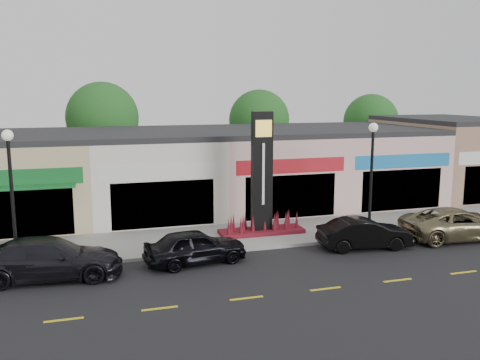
{
  "coord_description": "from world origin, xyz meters",
  "views": [
    {
      "loc": [
        -4.93,
        -18.87,
        7.02
      ],
      "look_at": [
        1.83,
        4.0,
        2.92
      ],
      "focal_mm": 38.0,
      "sensor_mm": 36.0,
      "label": 1
    }
  ],
  "objects": [
    {
      "name": "ground",
      "position": [
        0.0,
        0.0,
        0.0
      ],
      "size": [
        120.0,
        120.0,
        0.0
      ],
      "primitive_type": "plane",
      "color": "black",
      "rests_on": "ground"
    },
    {
      "name": "sidewalk",
      "position": [
        0.0,
        4.35,
        0.07
      ],
      "size": [
        52.0,
        4.3,
        0.15
      ],
      "primitive_type": "cube",
      "color": "gray",
      "rests_on": "ground"
    },
    {
      "name": "curb",
      "position": [
        0.0,
        2.1,
        0.07
      ],
      "size": [
        52.0,
        0.2,
        0.15
      ],
      "primitive_type": "cube",
      "color": "gray",
      "rests_on": "ground"
    },
    {
      "name": "shop_beige",
      "position": [
        -8.5,
        11.46,
        2.4
      ],
      "size": [
        7.0,
        10.85,
        4.8
      ],
      "color": "tan",
      "rests_on": "ground"
    },
    {
      "name": "shop_cream",
      "position": [
        -1.5,
        11.47,
        2.4
      ],
      "size": [
        7.0,
        10.01,
        4.8
      ],
      "color": "beige",
      "rests_on": "ground"
    },
    {
      "name": "shop_pink_w",
      "position": [
        5.5,
        11.47,
        2.4
      ],
      "size": [
        7.0,
        10.01,
        4.8
      ],
      "color": "beige",
      "rests_on": "ground"
    },
    {
      "name": "shop_pink_e",
      "position": [
        12.5,
        11.47,
        2.4
      ],
      "size": [
        7.0,
        10.01,
        4.8
      ],
      "color": "beige",
      "rests_on": "ground"
    },
    {
      "name": "shop_tan",
      "position": [
        19.5,
        11.48,
        2.65
      ],
      "size": [
        7.0,
        10.01,
        5.3
      ],
      "color": "#936B55",
      "rests_on": "ground"
    },
    {
      "name": "tree_rear_west",
      "position": [
        -4.0,
        19.5,
        5.22
      ],
      "size": [
        5.2,
        5.2,
        7.83
      ],
      "color": "#382619",
      "rests_on": "ground"
    },
    {
      "name": "tree_rear_mid",
      "position": [
        8.0,
        19.5,
        4.88
      ],
      "size": [
        4.8,
        4.8,
        7.29
      ],
      "color": "#382619",
      "rests_on": "ground"
    },
    {
      "name": "tree_rear_east",
      "position": [
        18.0,
        19.5,
        4.63
      ],
      "size": [
        4.6,
        4.6,
        6.94
      ],
      "color": "#382619",
      "rests_on": "ground"
    },
    {
      "name": "lamp_west_near",
      "position": [
        -8.0,
        2.5,
        3.48
      ],
      "size": [
        0.44,
        0.44,
        5.47
      ],
      "color": "black",
      "rests_on": "sidewalk"
    },
    {
      "name": "lamp_east_near",
      "position": [
        8.0,
        2.5,
        3.48
      ],
      "size": [
        0.44,
        0.44,
        5.47
      ],
      "color": "black",
      "rests_on": "sidewalk"
    },
    {
      "name": "pylon_sign",
      "position": [
        3.0,
        4.2,
        2.27
      ],
      "size": [
        4.2,
        1.3,
        6.0
      ],
      "color": "#5A0F18",
      "rests_on": "sidewalk"
    },
    {
      "name": "car_dark_sedan",
      "position": [
        -6.66,
        0.95,
        0.79
      ],
      "size": [
        2.72,
        5.63,
        1.58
      ],
      "primitive_type": "imported",
      "rotation": [
        0.0,
        0.0,
        1.48
      ],
      "color": "black",
      "rests_on": "ground"
    },
    {
      "name": "car_black_sedan",
      "position": [
        -0.96,
        1.11,
        0.72
      ],
      "size": [
        2.32,
        4.45,
        1.45
      ],
      "primitive_type": "imported",
      "rotation": [
        0.0,
        0.0,
        1.72
      ],
      "color": "black",
      "rests_on": "ground"
    },
    {
      "name": "car_black_conv",
      "position": [
        6.86,
        0.96,
        0.7
      ],
      "size": [
        1.94,
        4.37,
        1.39
      ],
      "primitive_type": "imported",
      "rotation": [
        0.0,
        0.0,
        1.46
      ],
      "color": "black",
      "rests_on": "ground"
    },
    {
      "name": "car_gold_suv",
      "position": [
        11.99,
        1.06,
        0.75
      ],
      "size": [
        2.91,
        5.6,
        1.51
      ],
      "primitive_type": "imported",
      "rotation": [
        0.0,
        0.0,
        1.49
      ],
      "color": "olive",
      "rests_on": "ground"
    }
  ]
}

